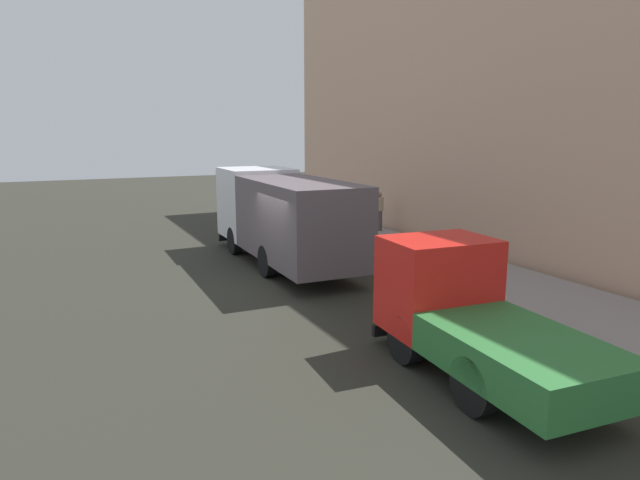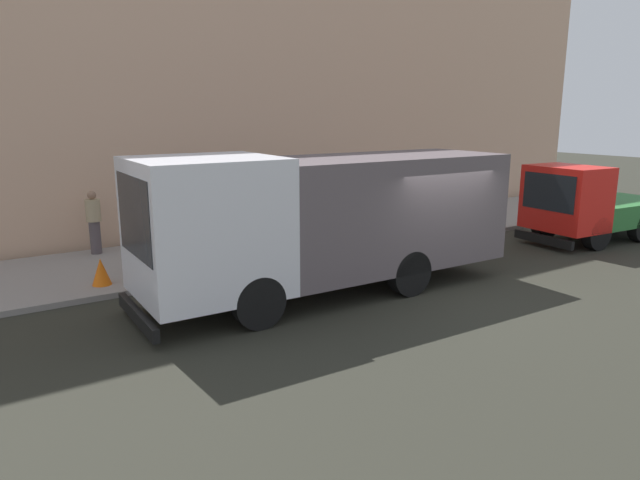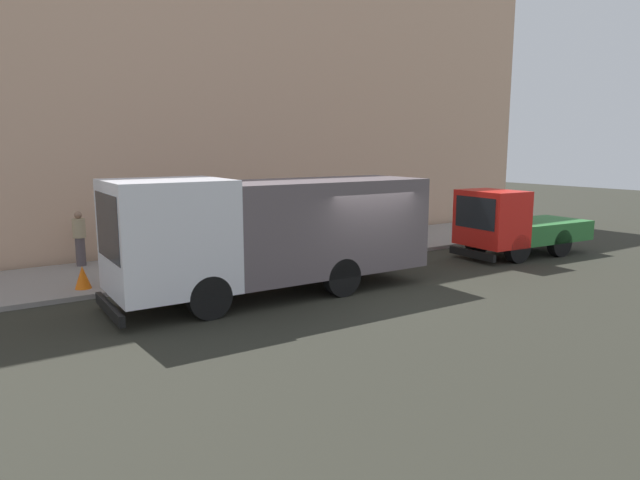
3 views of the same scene
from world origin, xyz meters
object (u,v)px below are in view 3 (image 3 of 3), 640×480
(large_utility_truck, at_px, (274,230))
(small_flatbed_truck, at_px, (513,225))
(pedestrian_walking, at_px, (80,237))
(pedestrian_standing, at_px, (150,245))
(traffic_cone_orange, at_px, (83,277))

(large_utility_truck, xyz_separation_m, small_flatbed_truck, (-0.11, -9.12, -0.59))
(pedestrian_walking, bearing_deg, pedestrian_standing, -152.72)
(small_flatbed_truck, bearing_deg, traffic_cone_orange, 81.28)
(large_utility_truck, xyz_separation_m, pedestrian_walking, (5.75, 3.40, -0.66))
(large_utility_truck, relative_size, pedestrian_walking, 4.93)
(small_flatbed_truck, xyz_separation_m, pedestrian_standing, (3.16, 11.27, -0.02))
(large_utility_truck, xyz_separation_m, pedestrian_standing, (3.05, 2.14, -0.61))
(pedestrian_walking, bearing_deg, traffic_cone_orange, 172.05)
(small_flatbed_truck, distance_m, pedestrian_walking, 13.83)
(pedestrian_walking, xyz_separation_m, traffic_cone_orange, (-2.93, 0.53, -0.57))
(pedestrian_standing, distance_m, traffic_cone_orange, 1.91)
(traffic_cone_orange, bearing_deg, pedestrian_standing, -82.58)
(large_utility_truck, bearing_deg, small_flatbed_truck, -89.50)
(small_flatbed_truck, relative_size, pedestrian_standing, 2.88)
(large_utility_truck, relative_size, traffic_cone_orange, 14.01)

